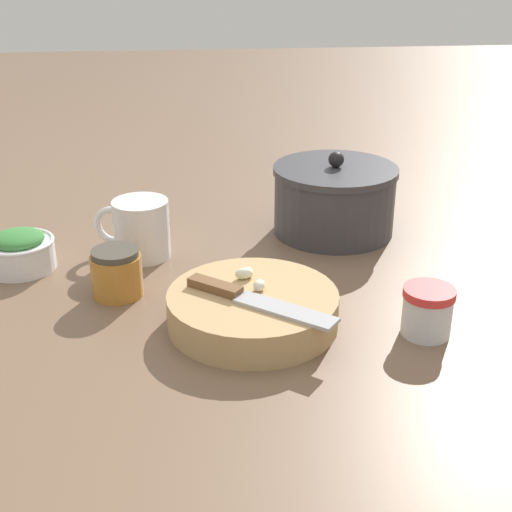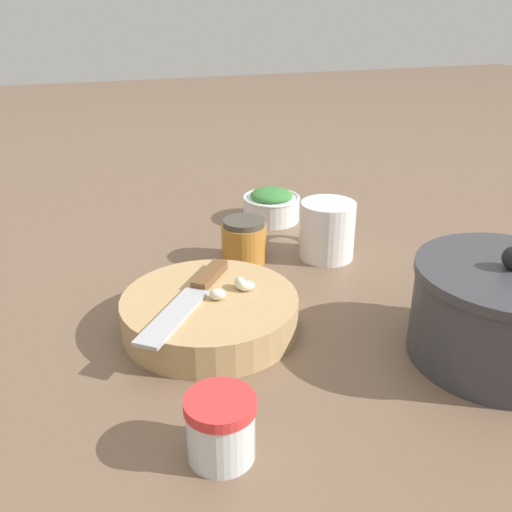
% 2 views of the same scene
% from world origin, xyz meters
% --- Properties ---
extents(ground_plane, '(5.00, 5.00, 0.00)m').
position_xyz_m(ground_plane, '(0.00, 0.00, 0.00)').
color(ground_plane, brown).
extents(cutting_board, '(0.24, 0.24, 0.05)m').
position_xyz_m(cutting_board, '(0.03, -0.10, 0.02)').
color(cutting_board, tan).
rests_on(cutting_board, ground_plane).
extents(chef_knife, '(0.20, 0.16, 0.01)m').
position_xyz_m(chef_knife, '(0.02, -0.12, 0.05)').
color(chef_knife, brown).
rests_on(chef_knife, cutting_board).
extents(garlic_cloves, '(0.04, 0.07, 0.02)m').
position_xyz_m(garlic_cloves, '(0.03, -0.06, 0.06)').
color(garlic_cloves, '#E4ECC9').
rests_on(garlic_cloves, cutting_board).
extents(herb_bowl, '(0.12, 0.12, 0.07)m').
position_xyz_m(herb_bowl, '(-0.34, 0.13, 0.03)').
color(herb_bowl, white).
rests_on(herb_bowl, ground_plane).
extents(spice_jar, '(0.07, 0.07, 0.07)m').
position_xyz_m(spice_jar, '(0.26, -0.14, 0.04)').
color(spice_jar, silver).
rests_on(spice_jar, ground_plane).
extents(coffee_mug, '(0.13, 0.09, 0.10)m').
position_xyz_m(coffee_mug, '(-0.14, 0.16, 0.05)').
color(coffee_mug, white).
rests_on(coffee_mug, ground_plane).
extents(honey_jar, '(0.08, 0.08, 0.07)m').
position_xyz_m(honey_jar, '(-0.17, 0.02, 0.04)').
color(honey_jar, '#BC7A2D').
rests_on(honey_jar, ground_plane).
extents(stock_pot, '(0.22, 0.22, 0.15)m').
position_xyz_m(stock_pot, '(0.21, 0.23, 0.06)').
color(stock_pot, '#38383D').
rests_on(stock_pot, ground_plane).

